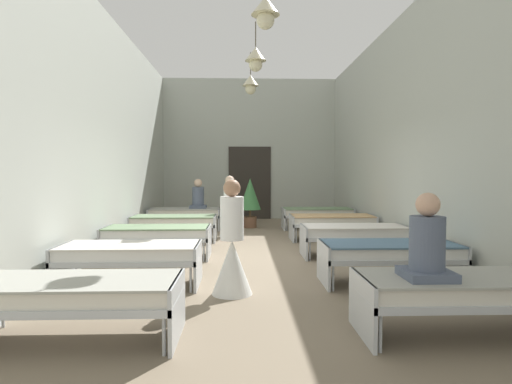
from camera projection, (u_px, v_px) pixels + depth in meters
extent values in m
cube|color=#7A6B56|center=(256.00, 260.00, 7.80)|extent=(6.30, 13.45, 0.10)
cube|color=#B2B7AD|center=(250.00, 149.00, 14.20)|extent=(6.10, 0.20, 4.64)
cube|color=#B2B7AD|center=(92.00, 130.00, 7.59)|extent=(0.20, 12.85, 4.64)
cube|color=#B2B7AD|center=(417.00, 131.00, 7.79)|extent=(0.20, 12.85, 4.64)
cube|color=#2D2823|center=(250.00, 183.00, 14.14)|extent=(1.40, 0.06, 2.40)
cone|color=beige|center=(265.00, 6.00, 6.49)|extent=(0.44, 0.44, 0.28)
sphere|color=beige|center=(265.00, 20.00, 6.50)|extent=(0.28, 0.28, 0.28)
cylinder|color=brown|center=(256.00, 34.00, 8.71)|extent=(0.02, 0.02, 0.50)
cone|color=beige|center=(256.00, 54.00, 8.73)|extent=(0.44, 0.44, 0.28)
sphere|color=beige|center=(256.00, 65.00, 8.74)|extent=(0.28, 0.28, 0.28)
cylinder|color=brown|center=(251.00, 64.00, 10.96)|extent=(0.02, 0.02, 0.56)
cone|color=beige|center=(251.00, 80.00, 10.98)|extent=(0.44, 0.44, 0.28)
sphere|color=beige|center=(251.00, 89.00, 10.99)|extent=(0.28, 0.28, 0.28)
cylinder|color=#B7BCC1|center=(3.00, 311.00, 4.27)|extent=(0.03, 0.03, 0.34)
cylinder|color=#B7BCC1|center=(164.00, 336.00, 3.61)|extent=(0.03, 0.03, 0.34)
cylinder|color=#B7BCC1|center=(177.00, 309.00, 4.33)|extent=(0.03, 0.03, 0.34)
cube|color=#B7BCC1|center=(76.00, 301.00, 3.93)|extent=(1.90, 0.84, 0.07)
cube|color=#B7BCC1|center=(177.00, 309.00, 3.96)|extent=(0.04, 0.84, 0.57)
cube|color=silver|center=(76.00, 289.00, 3.92)|extent=(1.82, 0.78, 0.14)
cube|color=#9E9E93|center=(76.00, 281.00, 3.92)|extent=(1.86, 0.82, 0.02)
cylinder|color=#B7BCC1|center=(380.00, 333.00, 3.67)|extent=(0.03, 0.03, 0.34)
cylinder|color=#B7BCC1|center=(358.00, 307.00, 4.39)|extent=(0.03, 0.03, 0.34)
cube|color=#B7BCC1|center=(459.00, 297.00, 4.05)|extent=(1.90, 0.84, 0.07)
cube|color=#B7BCC1|center=(362.00, 307.00, 4.02)|extent=(0.04, 0.84, 0.57)
cube|color=silver|center=(459.00, 286.00, 4.04)|extent=(1.82, 0.78, 0.14)
cube|color=#9E9E93|center=(459.00, 277.00, 4.04)|extent=(1.86, 0.82, 0.02)
cylinder|color=#B7BCC1|center=(54.00, 281.00, 5.45)|extent=(0.03, 0.03, 0.34)
cylinder|color=#B7BCC1|center=(76.00, 268.00, 6.16)|extent=(0.03, 0.03, 0.34)
cylinder|color=#B7BCC1|center=(191.00, 279.00, 5.50)|extent=(0.03, 0.03, 0.34)
cylinder|color=#B7BCC1|center=(197.00, 267.00, 6.22)|extent=(0.03, 0.03, 0.34)
cube|color=#B7BCC1|center=(130.00, 259.00, 5.83)|extent=(1.90, 0.84, 0.07)
cube|color=#B7BCC1|center=(61.00, 265.00, 5.80)|extent=(0.04, 0.84, 0.57)
cube|color=#B7BCC1|center=(198.00, 264.00, 5.86)|extent=(0.04, 0.84, 0.57)
cube|color=white|center=(130.00, 251.00, 5.82)|extent=(1.82, 0.78, 0.14)
cube|color=beige|center=(130.00, 245.00, 5.82)|extent=(1.86, 0.82, 0.02)
cylinder|color=#B7BCC1|center=(333.00, 278.00, 5.57)|extent=(0.03, 0.03, 0.34)
cylinder|color=#B7BCC1|center=(323.00, 266.00, 6.29)|extent=(0.03, 0.03, 0.34)
cylinder|color=#B7BCC1|center=(463.00, 277.00, 5.63)|extent=(0.03, 0.03, 0.34)
cylinder|color=#B7BCC1|center=(438.00, 265.00, 6.34)|extent=(0.03, 0.03, 0.34)
cube|color=#B7BCC1|center=(389.00, 257.00, 5.95)|extent=(1.90, 0.84, 0.07)
cube|color=#B7BCC1|center=(323.00, 264.00, 5.92)|extent=(0.04, 0.84, 0.57)
cube|color=#B7BCC1|center=(455.00, 263.00, 5.98)|extent=(0.04, 0.84, 0.57)
cube|color=white|center=(390.00, 249.00, 5.94)|extent=(1.82, 0.78, 0.14)
cube|color=slate|center=(390.00, 244.00, 5.94)|extent=(1.86, 0.82, 0.02)
cylinder|color=#B7BCC1|center=(103.00, 253.00, 7.34)|extent=(0.03, 0.03, 0.34)
cylinder|color=#B7BCC1|center=(115.00, 245.00, 8.06)|extent=(0.03, 0.03, 0.34)
cylinder|color=#B7BCC1|center=(204.00, 252.00, 7.40)|extent=(0.03, 0.03, 0.34)
cylinder|color=#B7BCC1|center=(207.00, 245.00, 8.12)|extent=(0.03, 0.03, 0.34)
cube|color=#B7BCC1|center=(157.00, 237.00, 7.72)|extent=(1.90, 0.84, 0.07)
cube|color=#B7BCC1|center=(106.00, 242.00, 7.69)|extent=(0.04, 0.84, 0.57)
cube|color=#B7BCC1|center=(209.00, 242.00, 7.76)|extent=(0.04, 0.84, 0.57)
cube|color=white|center=(157.00, 232.00, 7.72)|extent=(1.82, 0.78, 0.14)
cube|color=slate|center=(157.00, 227.00, 7.71)|extent=(1.86, 0.82, 0.02)
cylinder|color=#B7BCC1|center=(310.00, 251.00, 7.46)|extent=(0.03, 0.03, 0.34)
cylinder|color=#B7BCC1|center=(304.00, 244.00, 8.18)|extent=(0.03, 0.03, 0.34)
cylinder|color=#B7BCC1|center=(408.00, 251.00, 7.52)|extent=(0.03, 0.03, 0.34)
cylinder|color=#B7BCC1|center=(393.00, 244.00, 8.24)|extent=(0.03, 0.03, 0.34)
cube|color=#B7BCC1|center=(354.00, 236.00, 7.84)|extent=(1.90, 0.84, 0.07)
cube|color=#B7BCC1|center=(304.00, 241.00, 7.82)|extent=(0.04, 0.84, 0.57)
cube|color=#B7BCC1|center=(403.00, 241.00, 7.88)|extent=(0.04, 0.84, 0.57)
cube|color=white|center=(354.00, 231.00, 7.84)|extent=(1.82, 0.78, 0.14)
cube|color=beige|center=(354.00, 226.00, 7.83)|extent=(1.86, 0.82, 0.02)
cylinder|color=#B7BCC1|center=(131.00, 236.00, 9.24)|extent=(0.03, 0.03, 0.34)
cylinder|color=#B7BCC1|center=(139.00, 231.00, 9.96)|extent=(0.03, 0.03, 0.34)
cylinder|color=#B7BCC1|center=(211.00, 236.00, 9.30)|extent=(0.03, 0.03, 0.34)
cylinder|color=#B7BCC1|center=(214.00, 231.00, 10.02)|extent=(0.03, 0.03, 0.34)
cube|color=#B7BCC1|center=(174.00, 224.00, 9.62)|extent=(1.90, 0.84, 0.07)
cube|color=#B7BCC1|center=(133.00, 228.00, 9.59)|extent=(0.04, 0.84, 0.57)
cube|color=#B7BCC1|center=(215.00, 228.00, 9.65)|extent=(0.04, 0.84, 0.57)
cube|color=silver|center=(174.00, 220.00, 9.61)|extent=(1.82, 0.78, 0.14)
cube|color=slate|center=(174.00, 216.00, 9.61)|extent=(1.86, 0.82, 0.02)
cylinder|color=#B7BCC1|center=(296.00, 235.00, 9.36)|extent=(0.03, 0.03, 0.34)
cylinder|color=#B7BCC1|center=(292.00, 231.00, 10.08)|extent=(0.03, 0.03, 0.34)
cylinder|color=#B7BCC1|center=(374.00, 235.00, 9.42)|extent=(0.03, 0.03, 0.34)
cylinder|color=#B7BCC1|center=(365.00, 230.00, 10.14)|extent=(0.03, 0.03, 0.34)
cube|color=#B7BCC1|center=(332.00, 224.00, 9.74)|extent=(1.90, 0.84, 0.07)
cube|color=#B7BCC1|center=(291.00, 228.00, 9.71)|extent=(0.04, 0.84, 0.57)
cube|color=#B7BCC1|center=(372.00, 227.00, 9.78)|extent=(0.04, 0.84, 0.57)
cube|color=silver|center=(332.00, 219.00, 9.74)|extent=(1.82, 0.78, 0.14)
cube|color=tan|center=(332.00, 216.00, 9.73)|extent=(1.86, 0.82, 0.02)
cylinder|color=#B7BCC1|center=(150.00, 225.00, 11.14)|extent=(0.03, 0.03, 0.34)
cylinder|color=#B7BCC1|center=(156.00, 222.00, 11.86)|extent=(0.03, 0.03, 0.34)
cylinder|color=#B7BCC1|center=(217.00, 225.00, 11.20)|extent=(0.03, 0.03, 0.34)
cylinder|color=#B7BCC1|center=(218.00, 222.00, 11.91)|extent=(0.03, 0.03, 0.34)
cube|color=#B7BCC1|center=(185.00, 216.00, 11.52)|extent=(1.90, 0.84, 0.07)
cube|color=#B7BCC1|center=(151.00, 219.00, 11.49)|extent=(0.04, 0.84, 0.57)
cube|color=#B7BCC1|center=(220.00, 219.00, 11.55)|extent=(0.04, 0.84, 0.57)
cube|color=silver|center=(185.00, 212.00, 11.51)|extent=(1.82, 0.78, 0.14)
cube|color=#9E9E93|center=(185.00, 209.00, 11.51)|extent=(1.86, 0.82, 0.02)
cylinder|color=#B7BCC1|center=(287.00, 224.00, 11.26)|extent=(0.03, 0.03, 0.34)
cylinder|color=#B7BCC1|center=(284.00, 221.00, 11.98)|extent=(0.03, 0.03, 0.34)
cylinder|color=#B7BCC1|center=(352.00, 224.00, 11.32)|extent=(0.03, 0.03, 0.34)
cylinder|color=#B7BCC1|center=(345.00, 221.00, 12.04)|extent=(0.03, 0.03, 0.34)
cube|color=#B7BCC1|center=(317.00, 215.00, 11.64)|extent=(1.90, 0.84, 0.07)
cube|color=#B7BCC1|center=(283.00, 219.00, 11.61)|extent=(0.04, 0.84, 0.57)
cube|color=#B7BCC1|center=(351.00, 218.00, 11.67)|extent=(0.04, 0.84, 0.57)
cube|color=silver|center=(317.00, 211.00, 11.63)|extent=(1.82, 0.78, 0.14)
cube|color=slate|center=(317.00, 208.00, 11.63)|extent=(1.86, 0.82, 0.02)
cone|color=white|center=(232.00, 267.00, 5.43)|extent=(0.52, 0.52, 0.70)
cylinder|color=white|center=(232.00, 218.00, 5.40)|extent=(0.30, 0.30, 0.55)
sphere|color=#A87A5B|center=(232.00, 188.00, 5.38)|extent=(0.22, 0.22, 0.22)
cone|color=white|center=(232.00, 182.00, 5.38)|extent=(0.18, 0.18, 0.10)
cone|color=white|center=(230.00, 222.00, 10.26)|extent=(0.52, 0.52, 0.70)
cylinder|color=white|center=(230.00, 196.00, 10.23)|extent=(0.30, 0.30, 0.55)
sphere|color=beige|center=(230.00, 180.00, 10.21)|extent=(0.22, 0.22, 0.22)
cone|color=white|center=(230.00, 177.00, 10.21)|extent=(0.18, 0.18, 0.10)
cylinder|color=#515B70|center=(198.00, 198.00, 11.54)|extent=(0.32, 0.32, 0.58)
cube|color=#515B70|center=(198.00, 207.00, 11.56)|extent=(0.44, 0.44, 0.08)
sphere|color=beige|center=(198.00, 183.00, 11.52)|extent=(0.22, 0.22, 0.22)
cylinder|color=#515B70|center=(427.00, 247.00, 3.94)|extent=(0.32, 0.32, 0.58)
cube|color=#515B70|center=(427.00, 274.00, 3.95)|extent=(0.44, 0.44, 0.08)
sphere|color=tan|center=(428.00, 204.00, 3.92)|extent=(0.22, 0.22, 0.22)
cylinder|color=brown|center=(250.00, 222.00, 11.92)|extent=(0.37, 0.37, 0.31)
cylinder|color=brown|center=(250.00, 213.00, 11.91)|extent=(0.06, 0.06, 0.20)
cone|color=#3D7A42|center=(250.00, 194.00, 11.89)|extent=(0.60, 0.60, 0.87)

